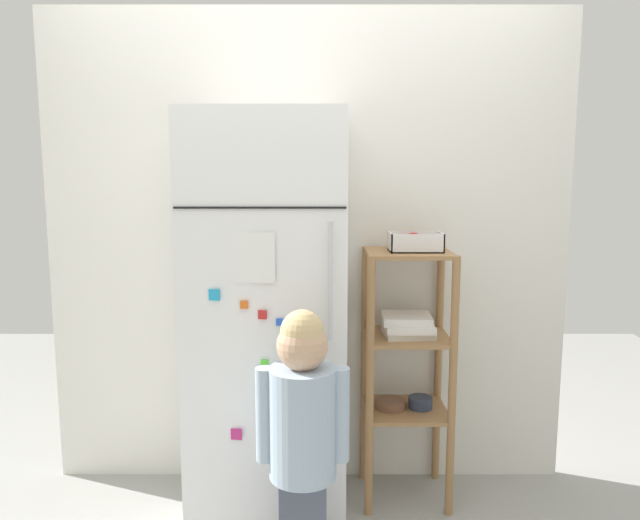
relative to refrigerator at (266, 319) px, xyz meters
name	(u,v)px	position (x,y,z in m)	size (l,w,h in m)	color
ground_plane	(305,510)	(0.17, -0.02, -0.88)	(6.00, 6.00, 0.00)	#999993
kitchen_wall_back	(306,252)	(0.17, 0.32, 0.25)	(2.50, 0.03, 2.27)	silver
refrigerator	(266,319)	(0.00, 0.00, 0.00)	(0.66, 0.62, 1.77)	white
child_standing	(300,422)	(0.16, -0.51, -0.25)	(0.34, 0.25, 1.04)	#4C5364
pantry_shelf_unit	(404,352)	(0.62, 0.11, -0.18)	(0.40, 0.36, 1.17)	#9E7247
fruit_bin	(412,243)	(0.65, 0.11, 0.32)	(0.23, 0.16, 0.08)	white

